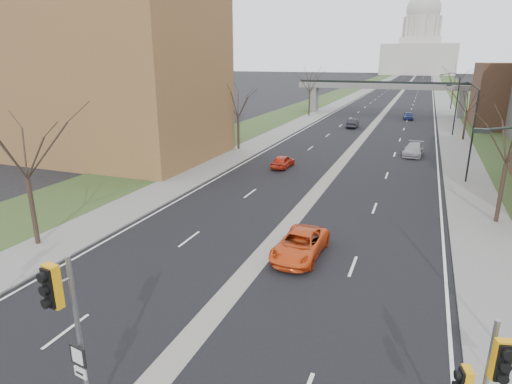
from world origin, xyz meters
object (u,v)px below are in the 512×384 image
Objects in this scene: car_left_near at (283,161)px; car_right_far at (408,116)px; car_right_near at (300,245)px; signal_pole_median at (66,316)px; car_left_far at (353,123)px; signal_pole_right at (482,383)px; car_right_mid at (414,150)px.

car_left_near is 43.85m from car_right_far.
car_left_near is 0.75× the size of car_right_near.
car_left_far is (-1.91, 62.27, -3.18)m from signal_pole_median.
car_right_far reaches higher than car_left_near.
car_left_near is at bearing -108.96° from car_right_far.
signal_pole_right is 41.61m from car_right_mid.
signal_pole_median is at bearing 100.23° from car_left_near.
car_left_far is 0.85× the size of car_right_near.
car_right_mid reaches higher than car_left_far.
car_left_near is 29.40m from car_left_far.
car_right_far is (5.98, 75.60, -3.20)m from signal_pole_median.
car_left_far is at bearing 100.49° from signal_pole_median.
car_right_near is at bearing 95.11° from car_left_far.
signal_pole_median is 1.14× the size of car_right_mid.
signal_pole_median is 1.10× the size of car_right_near.
car_left_far is (2.38, 29.30, 0.06)m from car_left_near.
car_left_near is at bearing 112.45° from car_right_near.
car_right_mid is at bearing 82.41° from car_right_near.
signal_pole_median is 33.41m from car_left_near.
car_right_near is at bearing 108.76° from signal_pole_right.
signal_pole_median is at bearing 177.20° from signal_pole_right.
signal_pole_right is 14.00m from car_right_near.
car_right_near is at bearing -98.25° from car_right_far.
car_right_near is 1.04× the size of car_right_mid.
car_right_near reaches higher than car_left_near.
car_right_near is (2.91, 13.76, -3.18)m from signal_pole_median.
car_right_near is 30.42m from car_right_mid.
signal_pole_median is 1.47× the size of car_left_near.
signal_pole_median is 14.42m from car_right_near.
car_right_mid is at bearing 78.61° from signal_pole_right.
car_left_far is 0.88× the size of car_right_mid.
signal_pole_right is (10.59, 2.30, -0.74)m from signal_pole_median.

